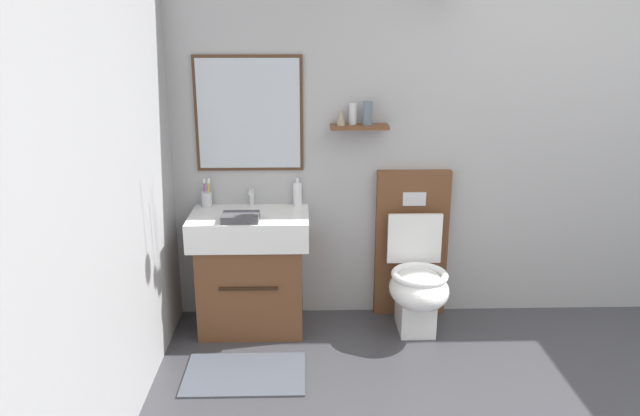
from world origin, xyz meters
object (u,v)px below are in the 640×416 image
(toilet, at_px, (415,271))
(toothbrush_cup, at_px, (207,198))
(vanity_sink_left, at_px, (251,268))
(soap_dispenser, at_px, (298,194))
(folded_hand_towel, at_px, (240,217))

(toilet, relative_size, toothbrush_cup, 5.29)
(vanity_sink_left, xyz_separation_m, toilet, (1.05, 0.00, -0.03))
(vanity_sink_left, distance_m, soap_dispenser, 0.56)
(toothbrush_cup, relative_size, soap_dispenser, 1.02)
(toothbrush_cup, bearing_deg, vanity_sink_left, -29.75)
(vanity_sink_left, xyz_separation_m, soap_dispenser, (0.30, 0.18, 0.44))
(vanity_sink_left, xyz_separation_m, folded_hand_towel, (-0.04, -0.14, 0.39))
(toilet, xyz_separation_m, soap_dispenser, (-0.76, 0.17, 0.48))
(toothbrush_cup, xyz_separation_m, folded_hand_towel, (0.25, -0.31, -0.03))
(toothbrush_cup, bearing_deg, toilet, -6.82)
(soap_dispenser, bearing_deg, toothbrush_cup, -178.99)
(soap_dispenser, distance_m, folded_hand_towel, 0.47)
(toothbrush_cup, xyz_separation_m, soap_dispenser, (0.59, 0.01, 0.03))
(soap_dispenser, height_order, folded_hand_towel, soap_dispenser)
(folded_hand_towel, bearing_deg, toilet, 7.73)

